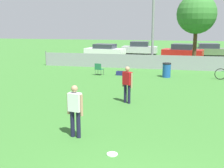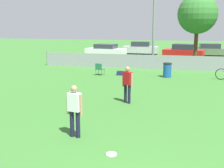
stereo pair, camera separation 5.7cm
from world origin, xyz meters
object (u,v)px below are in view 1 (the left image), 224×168
at_px(trash_bin, 167,70).
at_px(player_thrower_red, 127,82).
at_px(gear_bag_sideline, 121,73).
at_px(player_receiver_white, 75,108).
at_px(folding_chair_sideline, 99,68).
at_px(tree_near_pole, 197,14).
at_px(parked_car_silver, 140,48).
at_px(parked_car_red, 183,52).
at_px(parked_car_white, 105,50).
at_px(frisbee_disc, 112,154).
at_px(parked_car_olive, 208,50).

bearing_deg(trash_bin, player_thrower_red, -102.22).
height_order(trash_bin, gear_bag_sideline, trash_bin).
distance_m(player_receiver_white, folding_chair_sideline, 10.80).
bearing_deg(tree_near_pole, parked_car_silver, 124.80).
bearing_deg(parked_car_red, parked_car_white, -170.87).
bearing_deg(player_receiver_white, parked_car_red, 92.16).
xyz_separation_m(folding_chair_sideline, gear_bag_sideline, (1.45, 0.36, -0.34)).
xyz_separation_m(parked_car_white, parked_car_silver, (3.43, 3.07, 0.03)).
relative_size(frisbee_disc, trash_bin, 0.31).
xyz_separation_m(player_thrower_red, folding_chair_sideline, (-3.07, 6.43, -0.45)).
bearing_deg(trash_bin, frisbee_disc, -94.71).
relative_size(gear_bag_sideline, parked_car_red, 0.14).
relative_size(frisbee_disc, parked_car_olive, 0.07).
relative_size(player_receiver_white, gear_bag_sideline, 2.71).
bearing_deg(player_thrower_red, player_receiver_white, -73.24).
bearing_deg(player_receiver_white, tree_near_pole, 86.90).
bearing_deg(gear_bag_sideline, player_thrower_red, -76.55).
bearing_deg(frisbee_disc, folding_chair_sideline, 107.22).
distance_m(tree_near_pole, player_receiver_white, 17.88).
bearing_deg(player_receiver_white, folding_chair_sideline, 113.07).
bearing_deg(trash_bin, tree_near_pole, 71.75).
xyz_separation_m(trash_bin, gear_bag_sideline, (-3.07, 0.10, -0.34)).
height_order(tree_near_pole, player_receiver_white, tree_near_pole).
relative_size(folding_chair_sideline, parked_car_red, 0.19).
xyz_separation_m(folding_chair_sideline, trash_bin, (4.52, 0.26, 0.01)).
xyz_separation_m(tree_near_pole, parked_car_white, (-9.10, 5.09, -3.55)).
relative_size(player_thrower_red, folding_chair_sideline, 1.97).
bearing_deg(parked_car_olive, folding_chair_sideline, -122.66).
distance_m(tree_near_pole, parked_car_silver, 10.55).
distance_m(tree_near_pole, parked_car_olive, 8.87).
height_order(tree_near_pole, parked_car_olive, tree_near_pole).
xyz_separation_m(player_receiver_white, parked_car_red, (3.50, 21.77, -0.21)).
distance_m(tree_near_pole, parked_car_red, 5.97).
bearing_deg(parked_car_white, parked_car_red, 5.80).
height_order(player_thrower_red, frisbee_disc, player_thrower_red).
distance_m(trash_bin, parked_car_olive, 14.66).
relative_size(frisbee_disc, parked_car_red, 0.07).
bearing_deg(parked_car_red, trash_bin, -84.64).
height_order(parked_car_red, parked_car_olive, parked_car_red).
bearing_deg(player_thrower_red, parked_car_silver, 124.57).
height_order(trash_bin, parked_car_white, parked_car_white).
relative_size(folding_chair_sideline, trash_bin, 0.87).
bearing_deg(gear_bag_sideline, parked_car_silver, 92.23).
relative_size(gear_bag_sideline, parked_car_olive, 0.14).
xyz_separation_m(folding_chair_sideline, parked_car_olive, (8.49, 14.37, 0.20)).
height_order(player_receiver_white, frisbee_disc, player_receiver_white).
bearing_deg(gear_bag_sideline, parked_car_red, 68.61).
relative_size(tree_near_pole, gear_bag_sideline, 9.82).
distance_m(gear_bag_sideline, parked_car_red, 11.67).
xyz_separation_m(tree_near_pole, folding_chair_sideline, (-6.57, -6.47, -3.75)).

